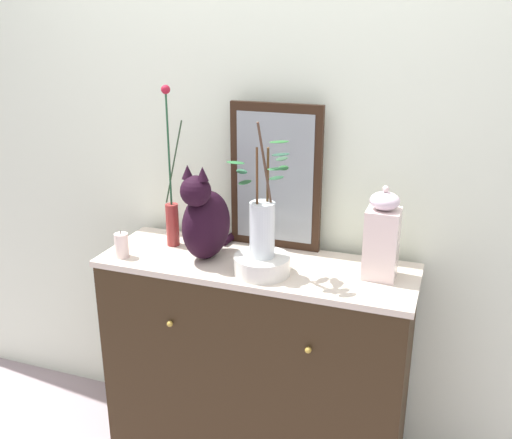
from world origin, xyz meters
TOP-DOWN VIEW (x-y plane):
  - wall_back at (0.00, 0.29)m, footprint 4.40×0.08m
  - sideboard at (0.00, -0.00)m, footprint 1.25×0.44m
  - mirror_leaning at (0.02, 0.19)m, footprint 0.38×0.03m
  - cat_sitting at (-0.20, -0.02)m, footprint 0.19×0.44m
  - vase_slim_green at (-0.39, 0.06)m, footprint 0.09×0.05m
  - bowl_porcelain at (0.05, -0.08)m, footprint 0.21×0.21m
  - vase_glass_clear at (0.06, -0.08)m, footprint 0.24×0.16m
  - jar_lidded_porcelain at (0.47, 0.04)m, footprint 0.12×0.12m
  - candle_pillar at (-0.53, -0.13)m, footprint 0.05×0.05m

SIDE VIEW (x-z plane):
  - sideboard at x=0.00m, z-range 0.00..0.95m
  - bowl_porcelain at x=0.05m, z-range 0.95..1.02m
  - candle_pillar at x=-0.53m, z-range 0.94..1.05m
  - vase_slim_green at x=-0.39m, z-range 0.77..1.44m
  - jar_lidded_porcelain at x=0.47m, z-range 0.93..1.28m
  - cat_sitting at x=-0.20m, z-range 0.91..1.31m
  - vase_glass_clear at x=0.06m, z-range 0.89..1.40m
  - mirror_leaning at x=0.02m, z-range 0.95..1.55m
  - wall_back at x=0.00m, z-range 0.00..2.60m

